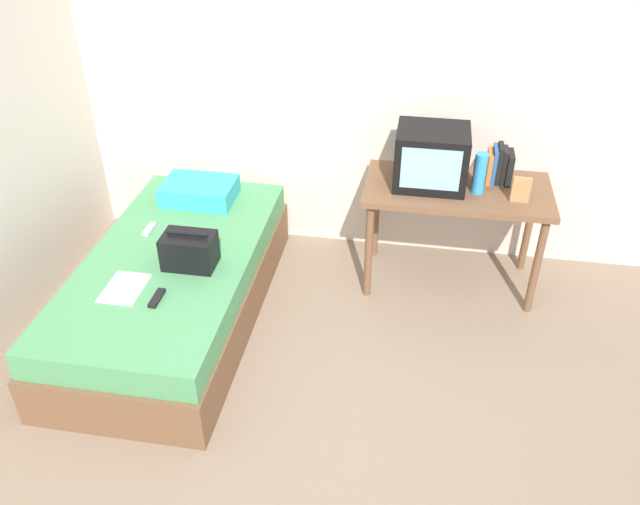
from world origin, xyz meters
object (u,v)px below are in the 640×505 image
(tv, at_px, (431,157))
(remote_silver, at_px, (149,229))
(handbag, at_px, (189,250))
(remote_dark, at_px, (157,298))
(picture_frame, at_px, (521,190))
(pillow, at_px, (199,191))
(water_bottle, at_px, (480,173))
(desk, at_px, (456,200))
(book_row, at_px, (499,165))
(magazine, at_px, (125,288))
(bed, at_px, (175,286))

(tv, xyz_separation_m, remote_silver, (-1.72, -0.45, -0.43))
(handbag, distance_m, remote_dark, 0.37)
(picture_frame, relative_size, pillow, 0.33)
(handbag, bearing_deg, remote_silver, 140.70)
(water_bottle, relative_size, remote_silver, 1.79)
(desk, height_order, tv, tv)
(water_bottle, distance_m, remote_dark, 2.03)
(book_row, height_order, picture_frame, book_row)
(water_bottle, bearing_deg, remote_dark, -148.57)
(picture_frame, xyz_separation_m, remote_dark, (-1.95, -0.96, -0.33))
(remote_dark, bearing_deg, tv, 38.28)
(remote_silver, bearing_deg, water_bottle, 10.62)
(desk, relative_size, magazine, 4.00)
(water_bottle, bearing_deg, remote_silver, -169.38)
(book_row, bearing_deg, picture_frame, -65.47)
(pillow, bearing_deg, water_bottle, -2.12)
(remote_silver, bearing_deg, bed, -46.49)
(book_row, xyz_separation_m, picture_frame, (0.11, -0.25, -0.03))
(pillow, bearing_deg, bed, -86.86)
(tv, relative_size, water_bottle, 1.70)
(water_bottle, bearing_deg, book_row, 52.81)
(bed, relative_size, pillow, 4.15)
(tv, xyz_separation_m, magazine, (-1.62, -1.05, -0.43))
(desk, distance_m, picture_frame, 0.42)
(remote_silver, bearing_deg, magazine, -80.85)
(desk, height_order, pillow, desk)
(water_bottle, relative_size, book_row, 1.06)
(tv, height_order, water_bottle, tv)
(magazine, distance_m, remote_silver, 0.61)
(tv, height_order, handbag, tv)
(pillow, relative_size, remote_silver, 3.35)
(desk, relative_size, picture_frame, 7.21)
(desk, height_order, handbag, desk)
(water_bottle, bearing_deg, picture_frame, -17.60)
(bed, relative_size, remote_silver, 13.89)
(bed, height_order, desk, desk)
(book_row, xyz_separation_m, handbag, (-1.76, -0.87, -0.27))
(pillow, xyz_separation_m, remote_silver, (-0.19, -0.45, -0.05))
(book_row, distance_m, magazine, 2.38)
(magazine, bearing_deg, remote_silver, 99.15)
(water_bottle, distance_m, pillow, 1.86)
(handbag, bearing_deg, water_bottle, 23.06)
(picture_frame, bearing_deg, tv, 164.86)
(handbag, xyz_separation_m, magazine, (-0.29, -0.28, -0.10))
(picture_frame, distance_m, remote_dark, 2.20)
(desk, xyz_separation_m, pillow, (-1.71, 0.02, -0.10))
(pillow, bearing_deg, handbag, -75.35)
(book_row, bearing_deg, remote_dark, -146.51)
(book_row, bearing_deg, remote_silver, -165.62)
(desk, height_order, magazine, desk)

